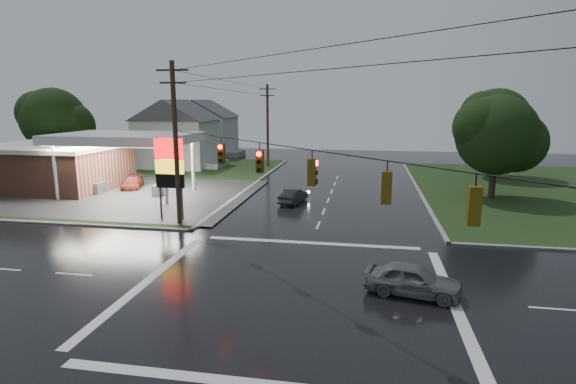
% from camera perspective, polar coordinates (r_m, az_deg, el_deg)
% --- Properties ---
extents(ground, '(120.00, 120.00, 0.00)m').
position_cam_1_polar(ground, '(20.88, 0.56, -12.34)').
color(ground, black).
rests_on(ground, ground).
extents(grass_nw, '(36.00, 36.00, 0.08)m').
position_cam_1_polar(grass_nw, '(54.11, -22.78, 1.68)').
color(grass_nw, '#1F3116').
rests_on(grass_nw, ground).
extents(gas_station, '(26.20, 18.00, 5.60)m').
position_cam_1_polar(gas_station, '(48.46, -26.66, 3.30)').
color(gas_station, '#2D2D2D').
rests_on(gas_station, ground).
extents(pylon_sign, '(2.00, 0.35, 6.00)m').
position_cam_1_polar(pylon_sign, '(32.64, -14.83, 3.32)').
color(pylon_sign, '#59595E').
rests_on(pylon_sign, ground).
extents(utility_pole_nw, '(2.20, 0.32, 11.00)m').
position_cam_1_polar(utility_pole_nw, '(31.14, -14.07, 6.15)').
color(utility_pole_nw, '#382619').
rests_on(utility_pole_nw, ground).
extents(utility_pole_n, '(2.20, 0.32, 10.50)m').
position_cam_1_polar(utility_pole_n, '(58.30, -2.61, 8.58)').
color(utility_pole_n, '#382619').
rests_on(utility_pole_n, ground).
extents(traffic_signals, '(26.87, 26.87, 1.47)m').
position_cam_1_polar(traffic_signals, '(19.18, 0.64, 5.63)').
color(traffic_signals, black).
rests_on(traffic_signals, ground).
extents(house_near, '(11.05, 8.48, 8.60)m').
position_cam_1_polar(house_near, '(60.02, -13.85, 7.33)').
color(house_near, silver).
rests_on(house_near, ground).
extents(house_far, '(11.05, 8.48, 8.60)m').
position_cam_1_polar(house_far, '(71.50, -10.72, 8.08)').
color(house_far, silver).
rests_on(house_far, ground).
extents(tree_nw_behind, '(8.93, 7.60, 10.00)m').
position_cam_1_polar(tree_nw_behind, '(61.27, -27.47, 8.12)').
color(tree_nw_behind, black).
rests_on(tree_nw_behind, ground).
extents(tree_ne_near, '(7.99, 6.80, 8.98)m').
position_cam_1_polar(tree_ne_near, '(42.41, 25.16, 6.53)').
color(tree_ne_near, black).
rests_on(tree_ne_near, ground).
extents(tree_ne_far, '(8.46, 7.20, 9.80)m').
position_cam_1_polar(tree_ne_far, '(54.73, 25.05, 8.08)').
color(tree_ne_far, black).
rests_on(tree_ne_far, ground).
extents(car_north, '(2.12, 3.94, 1.23)m').
position_cam_1_polar(car_north, '(37.67, 0.67, -0.48)').
color(car_north, black).
rests_on(car_north, ground).
extents(car_crossing, '(4.44, 2.52, 1.42)m').
position_cam_1_polar(car_crossing, '(20.89, 15.60, -10.66)').
color(car_crossing, slate).
rests_on(car_crossing, ground).
extents(car_pump, '(2.85, 4.44, 1.20)m').
position_cam_1_polar(car_pump, '(46.29, -19.12, 1.12)').
color(car_pump, maroon).
rests_on(car_pump, ground).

